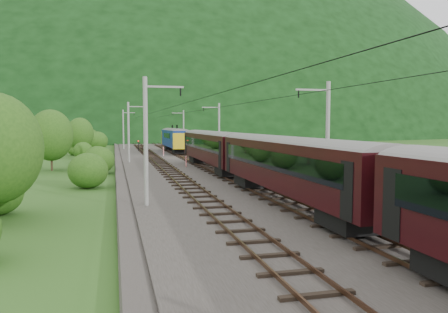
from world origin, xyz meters
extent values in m
plane|color=#264816|center=(0.00, 0.00, 0.00)|extent=(600.00, 600.00, 0.00)
cube|color=#38332D|center=(0.00, 10.00, 0.15)|extent=(14.00, 220.00, 0.30)
cube|color=#543624|center=(-3.12, 10.00, 0.49)|extent=(0.08, 220.00, 0.15)
cube|color=#543624|center=(-1.68, 10.00, 0.49)|extent=(0.08, 220.00, 0.15)
cube|color=black|center=(-2.40, 10.00, 0.36)|extent=(2.40, 220.00, 0.12)
cube|color=#543624|center=(1.68, 10.00, 0.49)|extent=(0.08, 220.00, 0.15)
cube|color=#543624|center=(3.12, 10.00, 0.49)|extent=(0.08, 220.00, 0.15)
cube|color=black|center=(2.40, 10.00, 0.36)|extent=(2.40, 220.00, 0.12)
cylinder|color=gray|center=(-6.20, 0.00, 4.30)|extent=(0.28, 0.28, 8.00)
cube|color=gray|center=(-5.00, 0.00, 7.70)|extent=(2.40, 0.12, 0.12)
cylinder|color=black|center=(-4.00, 0.00, 7.40)|extent=(0.10, 0.10, 0.50)
cylinder|color=gray|center=(-6.20, 32.00, 4.30)|extent=(0.28, 0.28, 8.00)
cube|color=gray|center=(-5.00, 32.00, 7.70)|extent=(2.40, 0.12, 0.12)
cylinder|color=black|center=(-4.00, 32.00, 7.40)|extent=(0.10, 0.10, 0.50)
cylinder|color=gray|center=(-6.20, 64.00, 4.30)|extent=(0.28, 0.28, 8.00)
cube|color=gray|center=(-5.00, 64.00, 7.70)|extent=(2.40, 0.12, 0.12)
cylinder|color=black|center=(-4.00, 64.00, 7.40)|extent=(0.10, 0.10, 0.50)
cylinder|color=gray|center=(-6.20, 96.00, 4.30)|extent=(0.28, 0.28, 8.00)
cube|color=gray|center=(-5.00, 96.00, 7.70)|extent=(2.40, 0.12, 0.12)
cylinder|color=black|center=(-4.00, 96.00, 7.40)|extent=(0.10, 0.10, 0.50)
cylinder|color=gray|center=(-6.20, 128.00, 4.30)|extent=(0.28, 0.28, 8.00)
cube|color=gray|center=(-5.00, 128.00, 7.70)|extent=(2.40, 0.12, 0.12)
cylinder|color=black|center=(-4.00, 128.00, 7.40)|extent=(0.10, 0.10, 0.50)
cylinder|color=gray|center=(6.20, 0.00, 4.30)|extent=(0.28, 0.28, 8.00)
cube|color=gray|center=(5.00, 0.00, 7.70)|extent=(2.40, 0.12, 0.12)
cylinder|color=black|center=(4.00, 0.00, 7.40)|extent=(0.10, 0.10, 0.50)
cylinder|color=gray|center=(6.20, 32.00, 4.30)|extent=(0.28, 0.28, 8.00)
cube|color=gray|center=(5.00, 32.00, 7.70)|extent=(2.40, 0.12, 0.12)
cylinder|color=black|center=(4.00, 32.00, 7.40)|extent=(0.10, 0.10, 0.50)
cylinder|color=gray|center=(6.20, 64.00, 4.30)|extent=(0.28, 0.28, 8.00)
cube|color=gray|center=(5.00, 64.00, 7.70)|extent=(2.40, 0.12, 0.12)
cylinder|color=black|center=(4.00, 64.00, 7.40)|extent=(0.10, 0.10, 0.50)
cylinder|color=gray|center=(6.20, 96.00, 4.30)|extent=(0.28, 0.28, 8.00)
cube|color=gray|center=(5.00, 96.00, 7.70)|extent=(2.40, 0.12, 0.12)
cylinder|color=black|center=(4.00, 96.00, 7.40)|extent=(0.10, 0.10, 0.50)
cylinder|color=gray|center=(6.20, 128.00, 4.30)|extent=(0.28, 0.28, 8.00)
cube|color=gray|center=(5.00, 128.00, 7.70)|extent=(2.40, 0.12, 0.12)
cylinder|color=black|center=(4.00, 128.00, 7.40)|extent=(0.10, 0.10, 0.50)
cylinder|color=black|center=(-2.40, 10.00, 7.10)|extent=(0.03, 198.00, 0.03)
cylinder|color=black|center=(2.40, 10.00, 7.10)|extent=(0.03, 198.00, 0.03)
ellipsoid|color=black|center=(0.00, 260.00, 0.00)|extent=(504.00, 360.00, 244.00)
cube|color=black|center=(2.40, -2.21, 2.86)|extent=(2.77, 21.00, 2.86)
cylinder|color=slate|center=(2.40, -2.21, 4.15)|extent=(2.77, 20.90, 2.77)
cube|color=black|center=(1.00, -2.21, 3.21)|extent=(0.05, 18.48, 1.10)
cube|color=black|center=(3.80, -2.21, 3.21)|extent=(0.05, 18.48, 1.10)
cube|color=black|center=(2.40, -9.56, 1.00)|extent=(2.10, 3.06, 0.86)
cube|color=black|center=(2.40, 5.14, 1.00)|extent=(2.10, 3.06, 0.86)
cube|color=black|center=(2.40, 19.65, 2.86)|extent=(2.77, 21.00, 2.86)
cylinder|color=slate|center=(2.40, 19.65, 4.15)|extent=(2.77, 20.90, 2.77)
cube|color=black|center=(1.00, 19.65, 3.21)|extent=(0.05, 18.48, 1.10)
cube|color=black|center=(3.80, 19.65, 3.21)|extent=(0.05, 18.48, 1.10)
cube|color=black|center=(2.40, 12.30, 1.00)|extent=(2.10, 3.06, 0.86)
cube|color=black|center=(2.40, 27.00, 1.00)|extent=(2.10, 3.06, 0.86)
cube|color=navy|center=(2.40, 50.10, 2.86)|extent=(2.77, 17.19, 2.86)
cylinder|color=slate|center=(2.40, 50.10, 4.15)|extent=(2.77, 17.10, 2.77)
cube|color=black|center=(1.00, 50.10, 3.21)|extent=(0.05, 15.12, 1.10)
cube|color=black|center=(3.80, 50.10, 3.21)|extent=(0.05, 15.12, 1.10)
cube|color=black|center=(2.40, 44.09, 1.00)|extent=(2.10, 3.06, 0.86)
cube|color=black|center=(2.40, 56.12, 1.00)|extent=(2.10, 3.06, 0.86)
cube|color=gold|center=(2.40, 58.50, 2.67)|extent=(2.82, 0.50, 2.58)
cube|color=gold|center=(2.40, 41.71, 2.67)|extent=(2.82, 0.50, 2.58)
cube|color=black|center=(2.40, 53.10, 4.82)|extent=(0.08, 1.60, 0.86)
cylinder|color=red|center=(-0.47, 42.33, 1.03)|extent=(0.16, 0.16, 1.46)
cylinder|color=red|center=(0.20, 23.95, 0.96)|extent=(0.14, 0.14, 1.31)
cylinder|color=black|center=(-3.69, 55.39, 1.23)|extent=(0.13, 0.13, 1.86)
sphere|color=red|center=(-3.69, 55.39, 2.21)|extent=(0.22, 0.22, 0.22)
ellipsoid|color=#214B14|center=(-10.27, 10.56, 1.49)|extent=(3.31, 3.31, 2.98)
ellipsoid|color=#214B14|center=(-9.73, 21.44, 1.50)|extent=(3.33, 3.33, 2.99)
ellipsoid|color=#214B14|center=(-10.26, 31.38, 1.28)|extent=(2.83, 2.83, 2.55)
ellipsoid|color=#214B14|center=(-12.72, 42.21, 1.33)|extent=(2.96, 2.96, 2.66)
ellipsoid|color=#214B14|center=(-14.57, 50.69, 1.20)|extent=(2.68, 2.68, 2.41)
ellipsoid|color=#214B14|center=(-11.44, 64.53, 1.95)|extent=(4.34, 4.34, 3.91)
ellipsoid|color=#214B14|center=(-12.36, 74.97, 0.89)|extent=(1.97, 1.97, 1.78)
ellipsoid|color=#214B14|center=(-13.93, 82.48, 2.15)|extent=(4.78, 4.78, 4.30)
ellipsoid|color=#214B14|center=(-9.78, 94.33, 1.38)|extent=(3.07, 3.07, 2.76)
cylinder|color=black|center=(-15.13, 26.09, 1.92)|extent=(0.24, 0.24, 3.84)
ellipsoid|color=#214B14|center=(-15.13, 26.09, 4.11)|extent=(4.93, 4.93, 5.92)
cylinder|color=black|center=(-13.65, 50.09, 1.76)|extent=(0.24, 0.24, 3.52)
ellipsoid|color=#214B14|center=(-13.65, 50.09, 3.77)|extent=(4.52, 4.52, 5.42)
ellipsoid|color=#214B14|center=(13.48, 9.61, 1.11)|extent=(2.46, 2.46, 2.22)
ellipsoid|color=#214B14|center=(10.76, 30.97, 1.56)|extent=(3.47, 3.47, 3.12)
ellipsoid|color=#214B14|center=(14.35, 55.80, 1.04)|extent=(2.31, 2.31, 2.08)
camera|label=1|loc=(-8.12, -27.44, 5.38)|focal=35.00mm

